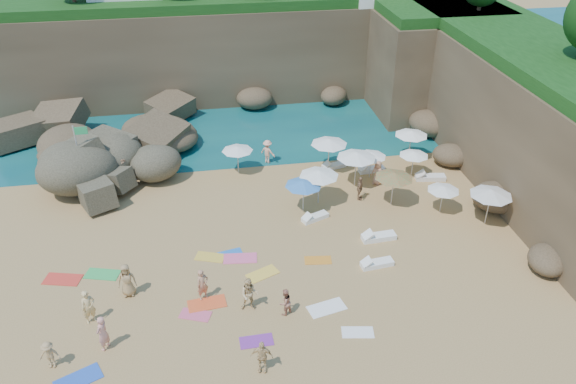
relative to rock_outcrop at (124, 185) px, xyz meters
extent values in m
plane|color=tan|center=(8.24, -8.94, 0.00)|extent=(120.00, 120.00, 0.00)
plane|color=#0C4751|center=(8.24, 21.06, 0.00)|extent=(120.00, 120.00, 0.00)
cube|color=brown|center=(10.24, 16.06, 4.00)|extent=(44.00, 8.00, 8.00)
cube|color=brown|center=(27.24, -0.94, 4.00)|extent=(8.00, 30.00, 8.00)
cube|color=brown|center=(25.24, 11.06, 4.00)|extent=(10.00, 12.00, 8.00)
cylinder|color=white|center=(-9.76, 21.06, 3.00)|extent=(0.10, 0.10, 6.00)
cylinder|color=white|center=(-8.26, 21.06, 3.00)|extent=(0.10, 0.10, 6.00)
cylinder|color=white|center=(-6.76, 21.06, 3.00)|extent=(0.10, 0.10, 6.00)
cylinder|color=silver|center=(-2.46, 0.07, 2.26)|extent=(0.09, 0.09, 4.52)
cube|color=#28A158|center=(-2.02, 0.07, 4.16)|extent=(0.79, 0.06, 0.51)
cylinder|color=silver|center=(7.80, 0.46, 0.96)|extent=(0.06, 0.06, 1.92)
cone|color=white|center=(7.80, 0.46, 1.87)|extent=(2.15, 2.15, 0.33)
cylinder|color=silver|center=(14.07, -0.20, 1.13)|extent=(0.07, 0.07, 2.27)
cone|color=white|center=(14.07, -0.20, 2.21)|extent=(2.54, 2.54, 0.39)
cylinder|color=silver|center=(20.25, 0.48, 1.06)|extent=(0.06, 0.06, 2.11)
cone|color=white|center=(20.25, 0.48, 2.06)|extent=(2.37, 2.37, 0.36)
cylinder|color=silver|center=(16.62, -1.74, 0.92)|extent=(0.05, 0.05, 1.85)
cone|color=white|center=(16.62, -1.74, 1.80)|extent=(2.07, 2.07, 0.32)
cylinder|color=silver|center=(15.35, -2.55, 1.17)|extent=(0.07, 0.07, 2.33)
cone|color=white|center=(15.35, -2.55, 2.28)|extent=(2.62, 2.62, 0.40)
cylinder|color=silver|center=(12.47, -4.32, 1.11)|extent=(0.07, 0.07, 2.22)
cone|color=white|center=(12.47, -4.32, 2.17)|extent=(2.50, 2.50, 0.38)
cylinder|color=silver|center=(17.02, -5.24, 1.08)|extent=(0.06, 0.06, 2.16)
cone|color=red|center=(17.02, -5.24, 2.11)|extent=(2.43, 2.43, 0.37)
cylinder|color=silver|center=(19.56, -2.00, 0.89)|extent=(0.05, 0.05, 1.78)
cone|color=white|center=(19.56, -2.00, 1.74)|extent=(2.00, 2.00, 0.30)
cylinder|color=silver|center=(19.73, -6.61, 0.88)|extent=(0.05, 0.05, 1.76)
cone|color=white|center=(19.73, -6.61, 1.72)|extent=(1.97, 1.97, 0.30)
cylinder|color=silver|center=(11.34, -5.07, 1.02)|extent=(0.06, 0.06, 2.04)
cone|color=#3878C0|center=(11.34, -5.07, 1.99)|extent=(2.29, 2.29, 0.35)
cylinder|color=silver|center=(21.93, -8.25, 1.12)|extent=(0.07, 0.07, 2.23)
cone|color=silver|center=(21.93, -8.25, 2.18)|extent=(2.50, 2.50, 0.38)
cube|color=white|center=(11.89, -6.14, 0.13)|extent=(1.81, 1.21, 0.27)
cube|color=silver|center=(14.54, 0.03, 0.14)|extent=(1.83, 1.00, 0.27)
cube|color=white|center=(17.02, -0.92, 0.14)|extent=(1.90, 0.78, 0.29)
cube|color=white|center=(15.10, -8.76, 0.15)|extent=(2.03, 0.80, 0.31)
cube|color=silver|center=(20.67, -2.68, 0.16)|extent=(2.10, 0.97, 0.31)
cube|color=white|center=(14.28, -11.08, 0.14)|extent=(1.85, 0.80, 0.28)
cube|color=blue|center=(-0.58, -16.39, 0.02)|extent=(2.15, 1.68, 0.03)
cube|color=#D95472|center=(4.45, -13.28, 0.01)|extent=(1.67, 1.24, 0.03)
cube|color=#F05425|center=(5.04, -12.58, 0.02)|extent=(1.98, 1.14, 0.03)
cube|color=yellow|center=(8.06, -10.76, 0.01)|extent=(1.89, 1.46, 0.03)
cube|color=white|center=(11.92, -15.70, 0.01)|extent=(1.60, 0.99, 0.03)
cube|color=#7E2D93|center=(7.17, -15.47, 0.01)|extent=(1.56, 0.81, 0.03)
cube|color=red|center=(-2.37, -9.47, 0.02)|extent=(2.09, 1.40, 0.03)
cube|color=blue|center=(6.37, -8.81, 0.01)|extent=(1.75, 1.14, 0.03)
cube|color=#E85A87|center=(7.01, -9.24, 0.02)|extent=(1.92, 1.10, 0.03)
cube|color=orange|center=(11.22, -10.11, 0.01)|extent=(1.55, 0.91, 0.03)
cube|color=green|center=(-0.36, -9.39, 0.02)|extent=(1.97, 1.36, 0.03)
cube|color=gold|center=(5.37, -8.84, 0.01)|extent=(1.80, 1.31, 0.03)
cube|color=white|center=(10.85, -13.86, 0.02)|extent=(2.02, 1.33, 0.03)
imported|color=#DEBA74|center=(-0.45, -12.89, 0.92)|extent=(0.80, 0.71, 1.84)
imported|color=#BA775D|center=(8.77, -13.88, 0.73)|extent=(0.90, 0.86, 1.46)
imported|color=#FAAF8E|center=(10.02, 1.57, 0.88)|extent=(1.17, 1.09, 1.76)
imported|color=#8B6545|center=(15.16, -4.35, 0.82)|extent=(0.70, 1.04, 1.64)
imported|color=tan|center=(16.87, -2.63, 0.86)|extent=(0.87, 0.94, 1.71)
imported|color=tan|center=(0.13, 0.32, 0.94)|extent=(1.80, 0.76, 1.88)
imported|color=#E79583|center=(0.39, -14.74, 0.93)|extent=(0.71, 0.81, 1.86)
imported|color=tan|center=(-1.77, -15.49, 0.19)|extent=(1.07, 1.51, 0.38)
imported|color=#D7B37A|center=(7.22, -17.17, 0.20)|extent=(1.31, 1.82, 0.40)
imported|color=#A88454|center=(1.19, -11.25, 0.25)|extent=(0.95, 1.88, 0.49)
imported|color=tan|center=(4.91, -12.15, 0.21)|extent=(1.36, 1.83, 0.42)
imported|color=tan|center=(7.12, -13.29, 0.34)|extent=(1.15, 1.93, 0.69)
camera|label=1|loc=(5.57, -33.86, 19.30)|focal=35.00mm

